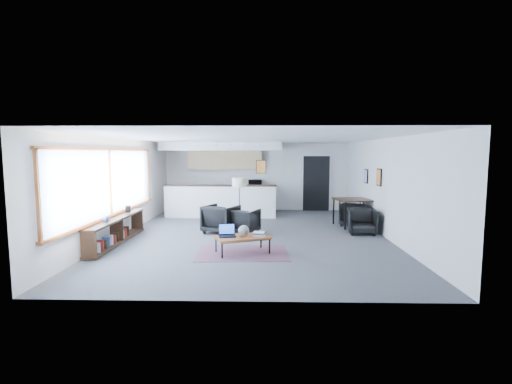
{
  "coord_description": "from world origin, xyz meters",
  "views": [
    {
      "loc": [
        0.34,
        -9.84,
        2.21
      ],
      "look_at": [
        0.08,
        0.4,
        1.13
      ],
      "focal_mm": 26.0,
      "sensor_mm": 36.0,
      "label": 1
    }
  ],
  "objects_px": {
    "dining_chair_far": "(351,214)",
    "microwave": "(255,183)",
    "laptop": "(227,232)",
    "dining_chair_near": "(362,222)",
    "ceramic_pot": "(244,231)",
    "book_stack": "(259,234)",
    "dining_table": "(353,201)",
    "coffee_table": "(242,238)",
    "armchair_right": "(244,220)",
    "armchair_left": "(221,217)",
    "floor_lamp": "(239,184)"
  },
  "relations": [
    {
      "from": "coffee_table",
      "to": "dining_chair_far",
      "type": "bearing_deg",
      "value": 25.08
    },
    {
      "from": "dining_chair_far",
      "to": "microwave",
      "type": "bearing_deg",
      "value": -29.72
    },
    {
      "from": "dining_table",
      "to": "microwave",
      "type": "relative_size",
      "value": 2.34
    },
    {
      "from": "laptop",
      "to": "book_stack",
      "type": "height_order",
      "value": "laptop"
    },
    {
      "from": "laptop",
      "to": "dining_chair_near",
      "type": "height_order",
      "value": "dining_chair_near"
    },
    {
      "from": "armchair_right",
      "to": "laptop",
      "type": "bearing_deg",
      "value": 104.89
    },
    {
      "from": "armchair_right",
      "to": "microwave",
      "type": "height_order",
      "value": "microwave"
    },
    {
      "from": "dining_table",
      "to": "dining_chair_near",
      "type": "distance_m",
      "value": 1.13
    },
    {
      "from": "dining_chair_far",
      "to": "armchair_right",
      "type": "bearing_deg",
      "value": 33.4
    },
    {
      "from": "dining_chair_near",
      "to": "microwave",
      "type": "distance_m",
      "value": 5.0
    },
    {
      "from": "armchair_right",
      "to": "microwave",
      "type": "bearing_deg",
      "value": -70.62
    },
    {
      "from": "floor_lamp",
      "to": "armchair_right",
      "type": "bearing_deg",
      "value": -80.48
    },
    {
      "from": "ceramic_pot",
      "to": "armchair_right",
      "type": "distance_m",
      "value": 1.99
    },
    {
      "from": "armchair_right",
      "to": "floor_lamp",
      "type": "distance_m",
      "value": 1.45
    },
    {
      "from": "ceramic_pot",
      "to": "floor_lamp",
      "type": "height_order",
      "value": "floor_lamp"
    },
    {
      "from": "dining_chair_far",
      "to": "microwave",
      "type": "relative_size",
      "value": 1.34
    },
    {
      "from": "armchair_left",
      "to": "dining_chair_near",
      "type": "bearing_deg",
      "value": -156.79
    },
    {
      "from": "coffee_table",
      "to": "floor_lamp",
      "type": "bearing_deg",
      "value": 73.84
    },
    {
      "from": "armchair_left",
      "to": "armchair_right",
      "type": "bearing_deg",
      "value": -166.63
    },
    {
      "from": "laptop",
      "to": "floor_lamp",
      "type": "bearing_deg",
      "value": 78.11
    },
    {
      "from": "coffee_table",
      "to": "armchair_left",
      "type": "height_order",
      "value": "armchair_left"
    },
    {
      "from": "microwave",
      "to": "book_stack",
      "type": "bearing_deg",
      "value": -90.31
    },
    {
      "from": "floor_lamp",
      "to": "dining_chair_near",
      "type": "height_order",
      "value": "floor_lamp"
    },
    {
      "from": "coffee_table",
      "to": "armchair_right",
      "type": "distance_m",
      "value": 1.99
    },
    {
      "from": "ceramic_pot",
      "to": "dining_table",
      "type": "xyz_separation_m",
      "value": [
        3.13,
        3.11,
        0.26
      ]
    },
    {
      "from": "armchair_right",
      "to": "book_stack",
      "type": "bearing_deg",
      "value": 125.81
    },
    {
      "from": "microwave",
      "to": "dining_table",
      "type": "bearing_deg",
      "value": -45.87
    },
    {
      "from": "ceramic_pot",
      "to": "book_stack",
      "type": "relative_size",
      "value": 0.74
    },
    {
      "from": "laptop",
      "to": "dining_chair_near",
      "type": "relative_size",
      "value": 0.63
    },
    {
      "from": "laptop",
      "to": "floor_lamp",
      "type": "relative_size",
      "value": 0.28
    },
    {
      "from": "armchair_left",
      "to": "microwave",
      "type": "xyz_separation_m",
      "value": [
        0.84,
        3.85,
        0.67
      ]
    },
    {
      "from": "dining_chair_near",
      "to": "book_stack",
      "type": "bearing_deg",
      "value": -138.08
    },
    {
      "from": "coffee_table",
      "to": "laptop",
      "type": "distance_m",
      "value": 0.36
    },
    {
      "from": "coffee_table",
      "to": "dining_chair_far",
      "type": "xyz_separation_m",
      "value": [
        3.16,
        3.32,
        -0.02
      ]
    },
    {
      "from": "armchair_right",
      "to": "armchair_left",
      "type": "bearing_deg",
      "value": 11.88
    },
    {
      "from": "book_stack",
      "to": "dining_chair_far",
      "type": "xyz_separation_m",
      "value": [
        2.79,
        3.25,
        -0.09
      ]
    },
    {
      "from": "coffee_table",
      "to": "microwave",
      "type": "relative_size",
      "value": 2.62
    },
    {
      "from": "dining_table",
      "to": "dining_chair_far",
      "type": "bearing_deg",
      "value": 90.0
    },
    {
      "from": "coffee_table",
      "to": "ceramic_pot",
      "type": "bearing_deg",
      "value": -8.03
    },
    {
      "from": "dining_chair_far",
      "to": "dining_table",
      "type": "bearing_deg",
      "value": 101.25
    },
    {
      "from": "armchair_left",
      "to": "microwave",
      "type": "height_order",
      "value": "microwave"
    },
    {
      "from": "dining_table",
      "to": "dining_chair_near",
      "type": "relative_size",
      "value": 1.8
    },
    {
      "from": "armchair_right",
      "to": "dining_chair_far",
      "type": "height_order",
      "value": "armchair_right"
    },
    {
      "from": "book_stack",
      "to": "dining_chair_near",
      "type": "bearing_deg",
      "value": 35.59
    },
    {
      "from": "ceramic_pot",
      "to": "floor_lamp",
      "type": "bearing_deg",
      "value": 95.67
    },
    {
      "from": "book_stack",
      "to": "microwave",
      "type": "relative_size",
      "value": 0.66
    },
    {
      "from": "dining_table",
      "to": "armchair_right",
      "type": "bearing_deg",
      "value": -160.97
    },
    {
      "from": "book_stack",
      "to": "dining_chair_near",
      "type": "height_order",
      "value": "dining_chair_near"
    },
    {
      "from": "book_stack",
      "to": "dining_chair_near",
      "type": "relative_size",
      "value": 0.51
    },
    {
      "from": "coffee_table",
      "to": "dining_chair_far",
      "type": "distance_m",
      "value": 4.58
    }
  ]
}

